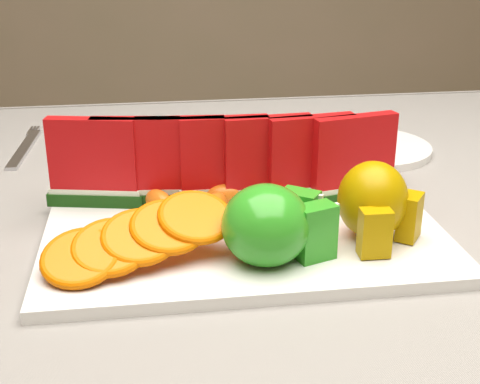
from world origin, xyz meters
name	(u,v)px	position (x,y,z in m)	size (l,w,h in m)	color
table	(252,297)	(0.00, 0.00, 0.65)	(1.40, 0.90, 0.75)	#452E1A
tablecloth	(252,249)	(0.00, 0.00, 0.72)	(1.53, 1.03, 0.20)	slate
platter	(241,226)	(-0.02, -0.04, 0.76)	(0.40, 0.30, 0.01)	silver
apple_cluster	(273,225)	(0.00, -0.12, 0.80)	(0.11, 0.09, 0.08)	#1F8E1A
pear_cluster	(375,202)	(0.10, -0.10, 0.81)	(0.09, 0.09, 0.08)	#B39816
side_plate	(366,148)	(0.19, 0.20, 0.76)	(0.19, 0.19, 0.01)	silver
fork	(25,147)	(-0.28, 0.28, 0.76)	(0.02, 0.20, 0.00)	silver
watermelon_row	(224,163)	(-0.03, 0.01, 0.82)	(0.39, 0.07, 0.10)	#0D4019
orange_fan_front	(140,236)	(-0.12, -0.11, 0.80)	(0.19, 0.12, 0.05)	#D83D05
orange_fan_back	(248,162)	(0.01, 0.08, 0.79)	(0.38, 0.10, 0.05)	#D83D05
tangerine_segments	(215,203)	(-0.04, -0.02, 0.78)	(0.16, 0.08, 0.03)	#FF4A1C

